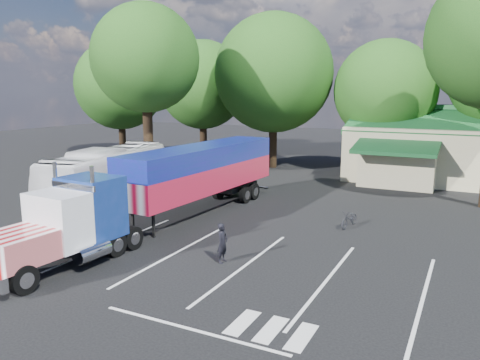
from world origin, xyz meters
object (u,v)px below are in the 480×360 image
at_px(woman, 222,243).
at_px(bicycle, 350,218).
at_px(semi_truck, 175,180).
at_px(tour_bus, 108,173).
at_px(silver_sedan, 396,172).

height_order(woman, bicycle, woman).
relative_size(semi_truck, bicycle, 10.88).
distance_m(semi_truck, tour_bus, 7.44).
relative_size(woman, tour_bus, 0.14).
bearing_deg(semi_truck, bicycle, 24.97).
relative_size(woman, bicycle, 0.92).
xyz_separation_m(semi_truck, woman, (4.82, -3.81, -1.40)).
distance_m(tour_bus, silver_sedan, 20.29).
bearing_deg(silver_sedan, bicycle, -160.34).
bearing_deg(bicycle, woman, -105.20).
bearing_deg(tour_bus, silver_sedan, 29.83).
bearing_deg(woman, semi_truck, 50.87).
bearing_deg(tour_bus, woman, -40.99).
relative_size(semi_truck, tour_bus, 1.64).
bearing_deg(woman, silver_sedan, -10.74).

